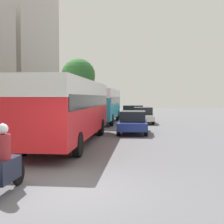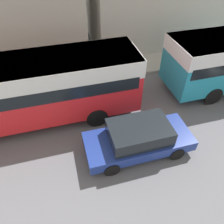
{
  "view_description": "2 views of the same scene",
  "coord_description": "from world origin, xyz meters",
  "px_view_note": "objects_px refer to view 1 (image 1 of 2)",
  "views": [
    {
      "loc": [
        1.94,
        -7.72,
        2.35
      ],
      "look_at": [
        -0.21,
        14.73,
        1.28
      ],
      "focal_mm": 50.0,
      "sensor_mm": 36.0,
      "label": 1
    },
    {
      "loc": [
        6.66,
        9.94,
        7.62
      ],
      "look_at": [
        -0.04,
        11.8,
        1.13
      ],
      "focal_mm": 35.0,
      "sensor_mm": 36.0,
      "label": 2
    }
  ],
  "objects_px": {
    "car_far_curb": "(143,115)",
    "pedestrian_near_curb": "(15,121)",
    "bus_following": "(102,101)",
    "motorcycle_behind_lead": "(5,166)",
    "car_crossing": "(133,122)",
    "car_distant": "(133,112)",
    "bus_lead": "(70,103)"
  },
  "relations": [
    {
      "from": "car_crossing",
      "to": "pedestrian_near_curb",
      "type": "height_order",
      "value": "pedestrian_near_curb"
    },
    {
      "from": "car_far_curb",
      "to": "car_crossing",
      "type": "bearing_deg",
      "value": 84.81
    },
    {
      "from": "bus_lead",
      "to": "car_distant",
      "type": "distance_m",
      "value": 18.88
    },
    {
      "from": "bus_following",
      "to": "car_crossing",
      "type": "relative_size",
      "value": 2.31
    },
    {
      "from": "car_distant",
      "to": "pedestrian_near_curb",
      "type": "relative_size",
      "value": 2.24
    },
    {
      "from": "car_distant",
      "to": "bus_following",
      "type": "bearing_deg",
      "value": -24.84
    },
    {
      "from": "car_crossing",
      "to": "car_distant",
      "type": "xyz_separation_m",
      "value": [
        -0.36,
        13.83,
        -0.0
      ]
    },
    {
      "from": "car_far_curb",
      "to": "car_distant",
      "type": "bearing_deg",
      "value": -80.26
    },
    {
      "from": "bus_following",
      "to": "car_far_curb",
      "type": "relative_size",
      "value": 2.62
    },
    {
      "from": "bus_following",
      "to": "car_crossing",
      "type": "distance_m",
      "value": 8.64
    },
    {
      "from": "bus_following",
      "to": "motorcycle_behind_lead",
      "type": "distance_m",
      "value": 21.13
    },
    {
      "from": "bus_following",
      "to": "pedestrian_near_curb",
      "type": "relative_size",
      "value": 5.87
    },
    {
      "from": "car_crossing",
      "to": "bus_lead",
      "type": "bearing_deg",
      "value": -122.4
    },
    {
      "from": "car_far_curb",
      "to": "pedestrian_near_curb",
      "type": "xyz_separation_m",
      "value": [
        -7.21,
        -11.12,
        0.28
      ]
    },
    {
      "from": "bus_lead",
      "to": "car_far_curb",
      "type": "bearing_deg",
      "value": 73.28
    },
    {
      "from": "pedestrian_near_curb",
      "to": "motorcycle_behind_lead",
      "type": "bearing_deg",
      "value": -68.56
    },
    {
      "from": "car_crossing",
      "to": "car_far_curb",
      "type": "bearing_deg",
      "value": 84.81
    },
    {
      "from": "bus_following",
      "to": "motorcycle_behind_lead",
      "type": "relative_size",
      "value": 4.56
    },
    {
      "from": "bus_lead",
      "to": "motorcycle_behind_lead",
      "type": "bearing_deg",
      "value": -87.66
    },
    {
      "from": "motorcycle_behind_lead",
      "to": "car_distant",
      "type": "relative_size",
      "value": 0.57
    },
    {
      "from": "motorcycle_behind_lead",
      "to": "car_far_curb",
      "type": "distance_m",
      "value": 21.06
    },
    {
      "from": "car_crossing",
      "to": "pedestrian_near_curb",
      "type": "bearing_deg",
      "value": -152.1
    },
    {
      "from": "motorcycle_behind_lead",
      "to": "car_distant",
      "type": "distance_m",
      "value": 27.04
    },
    {
      "from": "bus_lead",
      "to": "car_crossing",
      "type": "distance_m",
      "value": 5.84
    },
    {
      "from": "motorcycle_behind_lead",
      "to": "car_crossing",
      "type": "height_order",
      "value": "motorcycle_behind_lead"
    },
    {
      "from": "motorcycle_behind_lead",
      "to": "car_distant",
      "type": "bearing_deg",
      "value": 85.0
    },
    {
      "from": "bus_lead",
      "to": "car_distant",
      "type": "bearing_deg",
      "value": 81.78
    },
    {
      "from": "motorcycle_behind_lead",
      "to": "car_far_curb",
      "type": "height_order",
      "value": "motorcycle_behind_lead"
    },
    {
      "from": "motorcycle_behind_lead",
      "to": "bus_lead",
      "type": "bearing_deg",
      "value": 92.34
    },
    {
      "from": "bus_following",
      "to": "pedestrian_near_curb",
      "type": "height_order",
      "value": "bus_following"
    },
    {
      "from": "car_crossing",
      "to": "car_distant",
      "type": "bearing_deg",
      "value": 91.49
    },
    {
      "from": "car_crossing",
      "to": "car_distant",
      "type": "distance_m",
      "value": 13.83
    }
  ]
}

